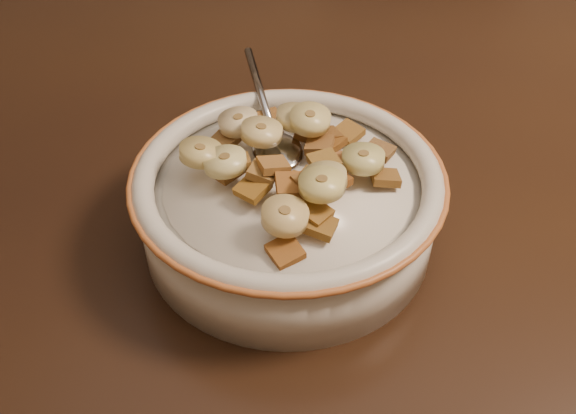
{
  "coord_description": "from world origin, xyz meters",
  "views": [
    {
      "loc": [
        -0.24,
        -0.49,
        1.11
      ],
      "look_at": [
        -0.25,
        -0.12,
        0.78
      ],
      "focal_mm": 40.0,
      "sensor_mm": 36.0,
      "label": 1
    }
  ],
  "objects_px": {
    "chair": "(442,0)",
    "table": "(554,162)",
    "cereal_bowl": "(288,210)",
    "spoon": "(278,151)"
  },
  "relations": [
    {
      "from": "chair",
      "to": "table",
      "type": "bearing_deg",
      "value": -106.46
    },
    {
      "from": "cereal_bowl",
      "to": "spoon",
      "type": "xyz_separation_m",
      "value": [
        -0.01,
        0.03,
        0.03
      ]
    },
    {
      "from": "chair",
      "to": "spoon",
      "type": "xyz_separation_m",
      "value": [
        -0.31,
        -0.9,
        0.28
      ]
    },
    {
      "from": "spoon",
      "to": "table",
      "type": "bearing_deg",
      "value": -174.95
    },
    {
      "from": "chair",
      "to": "cereal_bowl",
      "type": "relative_size",
      "value": 4.8
    },
    {
      "from": "spoon",
      "to": "cereal_bowl",
      "type": "bearing_deg",
      "value": 90.0
    },
    {
      "from": "cereal_bowl",
      "to": "chair",
      "type": "bearing_deg",
      "value": 72.1
    },
    {
      "from": "cereal_bowl",
      "to": "spoon",
      "type": "distance_m",
      "value": 0.05
    },
    {
      "from": "chair",
      "to": "cereal_bowl",
      "type": "height_order",
      "value": "chair"
    },
    {
      "from": "table",
      "to": "cereal_bowl",
      "type": "height_order",
      "value": "cereal_bowl"
    }
  ]
}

